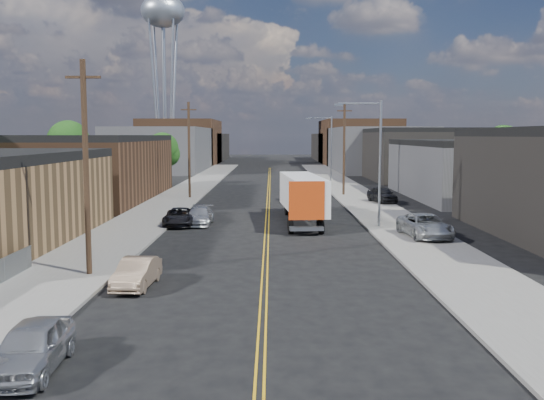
{
  "coord_description": "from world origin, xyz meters",
  "views": [
    {
      "loc": [
        0.31,
        -17.77,
        6.59
      ],
      "look_at": [
        0.35,
        20.38,
        2.5
      ],
      "focal_mm": 40.0,
      "sensor_mm": 36.0,
      "label": 1
    }
  ],
  "objects_px": {
    "car_ahead_truck": "(298,194)",
    "car_right_lot_c": "(382,194)",
    "car_right_lot_a": "(425,226)",
    "water_tower": "(163,18)",
    "semi_truck": "(302,195)",
    "car_left_a": "(31,347)",
    "car_left_d": "(199,216)",
    "car_left_b": "(137,273)",
    "car_left_c": "(179,217)"
  },
  "relations": [
    {
      "from": "car_ahead_truck",
      "to": "car_right_lot_c",
      "type": "bearing_deg",
      "value": -15.75
    },
    {
      "from": "car_right_lot_a",
      "to": "car_right_lot_c",
      "type": "height_order",
      "value": "car_right_lot_c"
    },
    {
      "from": "water_tower",
      "to": "car_right_lot_a",
      "type": "relative_size",
      "value": 6.98
    },
    {
      "from": "semi_truck",
      "to": "car_right_lot_c",
      "type": "height_order",
      "value": "semi_truck"
    },
    {
      "from": "car_left_a",
      "to": "car_left_d",
      "type": "height_order",
      "value": "car_left_a"
    },
    {
      "from": "car_left_a",
      "to": "car_left_b",
      "type": "height_order",
      "value": "car_left_a"
    },
    {
      "from": "car_left_d",
      "to": "car_right_lot_a",
      "type": "xyz_separation_m",
      "value": [
        15.09,
        -6.28,
        0.23
      ]
    },
    {
      "from": "car_left_a",
      "to": "car_left_b",
      "type": "xyz_separation_m",
      "value": [
        0.86,
        9.4,
        -0.07
      ]
    },
    {
      "from": "semi_truck",
      "to": "car_right_lot_c",
      "type": "distance_m",
      "value": 14.71
    },
    {
      "from": "semi_truck",
      "to": "water_tower",
      "type": "bearing_deg",
      "value": 102.06
    },
    {
      "from": "car_right_lot_c",
      "to": "water_tower",
      "type": "bearing_deg",
      "value": 103.51
    },
    {
      "from": "water_tower",
      "to": "car_right_lot_a",
      "type": "bearing_deg",
      "value": -70.33
    },
    {
      "from": "car_ahead_truck",
      "to": "semi_truck",
      "type": "bearing_deg",
      "value": -95.29
    },
    {
      "from": "car_left_c",
      "to": "car_right_lot_c",
      "type": "height_order",
      "value": "car_right_lot_c"
    },
    {
      "from": "car_right_lot_c",
      "to": "car_ahead_truck",
      "type": "distance_m",
      "value": 8.19
    },
    {
      "from": "car_right_lot_c",
      "to": "car_ahead_truck",
      "type": "height_order",
      "value": "car_right_lot_c"
    },
    {
      "from": "car_left_c",
      "to": "car_right_lot_c",
      "type": "relative_size",
      "value": 1.05
    },
    {
      "from": "car_left_a",
      "to": "car_ahead_truck",
      "type": "height_order",
      "value": "car_ahead_truck"
    },
    {
      "from": "car_right_lot_a",
      "to": "car_ahead_truck",
      "type": "height_order",
      "value": "car_right_lot_a"
    },
    {
      "from": "semi_truck",
      "to": "car_left_c",
      "type": "distance_m",
      "value": 9.41
    },
    {
      "from": "water_tower",
      "to": "car_left_c",
      "type": "xyz_separation_m",
      "value": [
        15.6,
        -84.0,
        -30.0
      ]
    },
    {
      "from": "car_left_a",
      "to": "car_right_lot_a",
      "type": "bearing_deg",
      "value": 50.11
    },
    {
      "from": "water_tower",
      "to": "car_left_c",
      "type": "bearing_deg",
      "value": -79.48
    },
    {
      "from": "semi_truck",
      "to": "car_left_b",
      "type": "height_order",
      "value": "semi_truck"
    },
    {
      "from": "car_left_d",
      "to": "semi_truck",
      "type": "bearing_deg",
      "value": 13.67
    },
    {
      "from": "car_right_lot_a",
      "to": "car_ahead_truck",
      "type": "xyz_separation_m",
      "value": [
        -7.11,
        21.77,
        -0.08
      ]
    },
    {
      "from": "water_tower",
      "to": "semi_truck",
      "type": "distance_m",
      "value": 90.03
    },
    {
      "from": "water_tower",
      "to": "car_ahead_truck",
      "type": "bearing_deg",
      "value": -69.83
    },
    {
      "from": "semi_truck",
      "to": "car_left_d",
      "type": "distance_m",
      "value": 7.94
    },
    {
      "from": "car_right_lot_a",
      "to": "water_tower",
      "type": "bearing_deg",
      "value": 103.92
    },
    {
      "from": "semi_truck",
      "to": "car_right_lot_a",
      "type": "distance_m",
      "value": 11.03
    },
    {
      "from": "car_right_lot_c",
      "to": "car_ahead_truck",
      "type": "relative_size",
      "value": 0.77
    },
    {
      "from": "car_left_b",
      "to": "car_right_lot_a",
      "type": "xyz_separation_m",
      "value": [
        15.63,
        12.23,
        0.25
      ]
    },
    {
      "from": "car_left_b",
      "to": "car_left_d",
      "type": "distance_m",
      "value": 18.52
    },
    {
      "from": "car_left_c",
      "to": "car_left_d",
      "type": "xyz_separation_m",
      "value": [
        1.4,
        0.51,
        0.01
      ]
    },
    {
      "from": "car_left_a",
      "to": "car_ahead_truck",
      "type": "distance_m",
      "value": 44.4
    },
    {
      "from": "semi_truck",
      "to": "car_left_a",
      "type": "height_order",
      "value": "semi_truck"
    },
    {
      "from": "car_left_b",
      "to": "car_left_a",
      "type": "bearing_deg",
      "value": -91.97
    },
    {
      "from": "car_left_d",
      "to": "car_right_lot_c",
      "type": "relative_size",
      "value": 1.02
    },
    {
      "from": "water_tower",
      "to": "car_ahead_truck",
      "type": "relative_size",
      "value": 6.38
    },
    {
      "from": "car_ahead_truck",
      "to": "car_left_a",
      "type": "bearing_deg",
      "value": -105.98
    },
    {
      "from": "car_left_c",
      "to": "semi_truck",
      "type": "bearing_deg",
      "value": 10.66
    },
    {
      "from": "car_left_c",
      "to": "car_left_b",
      "type": "bearing_deg",
      "value": -90.67
    },
    {
      "from": "car_left_d",
      "to": "car_right_lot_c",
      "type": "bearing_deg",
      "value": 41.48
    },
    {
      "from": "car_left_b",
      "to": "car_right_lot_c",
      "type": "distance_m",
      "value": 36.29
    },
    {
      "from": "car_left_c",
      "to": "car_ahead_truck",
      "type": "xyz_separation_m",
      "value": [
        9.38,
        16.0,
        0.15
      ]
    },
    {
      "from": "car_left_c",
      "to": "car_right_lot_a",
      "type": "distance_m",
      "value": 17.47
    },
    {
      "from": "car_left_a",
      "to": "car_left_b",
      "type": "distance_m",
      "value": 9.44
    },
    {
      "from": "water_tower",
      "to": "car_left_b",
      "type": "height_order",
      "value": "water_tower"
    },
    {
      "from": "semi_truck",
      "to": "car_left_c",
      "type": "height_order",
      "value": "semi_truck"
    }
  ]
}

